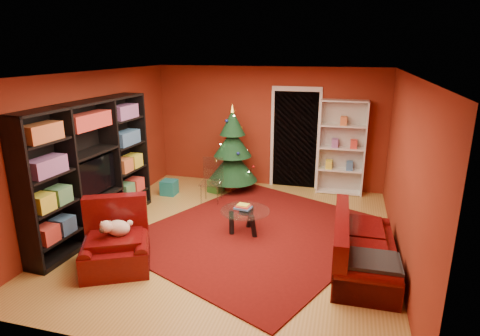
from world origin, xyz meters
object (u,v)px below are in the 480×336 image
(armchair, at_px, (115,242))
(coffee_table, at_px, (245,221))
(dog, at_px, (118,228))
(media_unit, at_px, (91,169))
(rug, at_px, (258,232))
(white_bookshelf, at_px, (342,148))
(gift_box_green, at_px, (216,186))
(sofa, at_px, (365,244))
(christmas_tree, at_px, (233,149))
(gift_box_teal, at_px, (169,187))
(gift_box_red, at_px, (230,185))
(acrylic_chair, at_px, (211,183))

(armchair, relative_size, coffee_table, 1.20)
(armchair, bearing_deg, dog, 45.00)
(media_unit, height_order, dog, media_unit)
(media_unit, bearing_deg, rug, 16.03)
(media_unit, height_order, white_bookshelf, media_unit)
(gift_box_green, height_order, armchair, armchair)
(sofa, bearing_deg, gift_box_green, 49.45)
(media_unit, bearing_deg, christmas_tree, 60.18)
(gift_box_teal, height_order, gift_box_red, gift_box_teal)
(coffee_table, bearing_deg, gift_box_teal, 145.24)
(gift_box_teal, relative_size, dog, 0.77)
(media_unit, xyz_separation_m, gift_box_teal, (0.42, 1.95, -0.93))
(christmas_tree, relative_size, armchair, 1.93)
(rug, distance_m, armchair, 2.33)
(gift_box_red, height_order, sofa, sofa)
(sofa, bearing_deg, coffee_table, 69.47)
(gift_box_red, relative_size, sofa, 0.12)
(gift_box_teal, distance_m, coffee_table, 2.44)
(coffee_table, bearing_deg, acrylic_chair, 129.76)
(rug, relative_size, media_unit, 1.35)
(media_unit, distance_m, coffee_table, 2.64)
(white_bookshelf, bearing_deg, gift_box_red, -169.72)
(media_unit, distance_m, gift_box_teal, 2.20)
(white_bookshelf, distance_m, sofa, 3.18)
(white_bookshelf, bearing_deg, media_unit, -142.74)
(gift_box_green, xyz_separation_m, sofa, (2.98, -2.47, 0.25))
(gift_box_red, bearing_deg, armchair, -100.01)
(white_bookshelf, distance_m, coffee_table, 2.92)
(armchair, xyz_separation_m, sofa, (3.33, 0.84, 0.01))
(white_bookshelf, xyz_separation_m, acrylic_chair, (-2.44, -1.22, -0.58))
(media_unit, height_order, acrylic_chair, media_unit)
(rug, xyz_separation_m, media_unit, (-2.64, -0.62, 1.07))
(rug, xyz_separation_m, gift_box_green, (-1.33, 1.74, 0.13))
(sofa, relative_size, coffee_table, 2.22)
(armchair, bearing_deg, sofa, -12.74)
(armchair, bearing_deg, coffee_table, 18.94)
(dog, bearing_deg, gift_box_green, 57.42)
(christmas_tree, bearing_deg, dog, -100.68)
(rug, bearing_deg, sofa, -23.92)
(gift_box_teal, relative_size, sofa, 0.17)
(gift_box_teal, height_order, white_bookshelf, white_bookshelf)
(armchair, xyz_separation_m, acrylic_chair, (0.46, 2.71, 0.02))
(gift_box_teal, relative_size, gift_box_red, 1.41)
(rug, xyz_separation_m, dog, (-1.65, -1.50, 0.56))
(dog, xyz_separation_m, coffee_table, (1.44, 1.44, -0.35))
(white_bookshelf, height_order, acrylic_chair, white_bookshelf)
(white_bookshelf, xyz_separation_m, armchair, (-2.90, -3.93, -0.60))
(coffee_table, bearing_deg, gift_box_green, 121.68)
(christmas_tree, relative_size, coffee_table, 2.31)
(christmas_tree, height_order, gift_box_red, christmas_tree)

